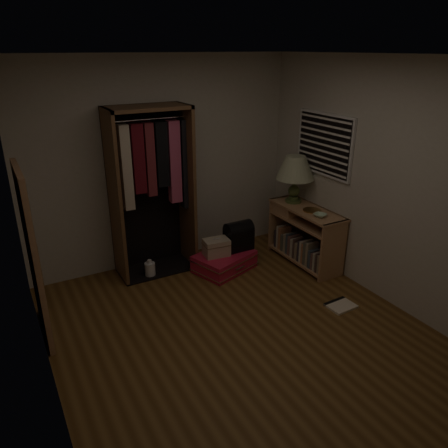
{
  "coord_description": "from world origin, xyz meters",
  "views": [
    {
      "loc": [
        -1.91,
        -3.04,
        2.66
      ],
      "look_at": [
        0.3,
        0.95,
        0.8
      ],
      "focal_mm": 35.0,
      "sensor_mm": 36.0,
      "label": 1
    }
  ],
  "objects_px": {
    "console_bookshelf": "(303,233)",
    "train_case": "(216,247)",
    "floor_mirror": "(33,257)",
    "open_wardrobe": "(153,178)",
    "table_lamp": "(295,169)",
    "pink_suitcase": "(224,261)",
    "black_bag": "(239,235)",
    "white_jug": "(150,269)"
  },
  "relations": [
    {
      "from": "white_jug",
      "to": "pink_suitcase",
      "type": "bearing_deg",
      "value": -17.67
    },
    {
      "from": "black_bag",
      "to": "white_jug",
      "type": "relative_size",
      "value": 1.67
    },
    {
      "from": "console_bookshelf",
      "to": "open_wardrobe",
      "type": "bearing_deg",
      "value": 157.31
    },
    {
      "from": "console_bookshelf",
      "to": "white_jug",
      "type": "xyz_separation_m",
      "value": [
        -1.93,
        0.56,
        -0.3
      ]
    },
    {
      "from": "floor_mirror",
      "to": "train_case",
      "type": "distance_m",
      "value": 2.19
    },
    {
      "from": "open_wardrobe",
      "to": "table_lamp",
      "type": "xyz_separation_m",
      "value": [
        1.75,
        -0.48,
        -0.0
      ]
    },
    {
      "from": "black_bag",
      "to": "table_lamp",
      "type": "height_order",
      "value": "table_lamp"
    },
    {
      "from": "floor_mirror",
      "to": "console_bookshelf",
      "type": "bearing_deg",
      "value": 0.73
    },
    {
      "from": "console_bookshelf",
      "to": "train_case",
      "type": "bearing_deg",
      "value": 166.03
    },
    {
      "from": "floor_mirror",
      "to": "black_bag",
      "type": "bearing_deg",
      "value": 8.19
    },
    {
      "from": "white_jug",
      "to": "console_bookshelf",
      "type": "bearing_deg",
      "value": -16.18
    },
    {
      "from": "pink_suitcase",
      "to": "train_case",
      "type": "height_order",
      "value": "train_case"
    },
    {
      "from": "open_wardrobe",
      "to": "pink_suitcase",
      "type": "bearing_deg",
      "value": -32.52
    },
    {
      "from": "floor_mirror",
      "to": "pink_suitcase",
      "type": "distance_m",
      "value": 2.35
    },
    {
      "from": "open_wardrobe",
      "to": "floor_mirror",
      "type": "xyz_separation_m",
      "value": [
        -1.49,
        -0.77,
        -0.36
      ]
    },
    {
      "from": "open_wardrobe",
      "to": "floor_mirror",
      "type": "bearing_deg",
      "value": -152.65
    },
    {
      "from": "table_lamp",
      "to": "black_bag",
      "type": "bearing_deg",
      "value": 175.94
    },
    {
      "from": "pink_suitcase",
      "to": "black_bag",
      "type": "xyz_separation_m",
      "value": [
        0.23,
        0.04,
        0.31
      ]
    },
    {
      "from": "open_wardrobe",
      "to": "white_jug",
      "type": "relative_size",
      "value": 9.07
    },
    {
      "from": "floor_mirror",
      "to": "table_lamp",
      "type": "height_order",
      "value": "floor_mirror"
    },
    {
      "from": "black_bag",
      "to": "table_lamp",
      "type": "xyz_separation_m",
      "value": [
        0.8,
        -0.06,
        0.78
      ]
    },
    {
      "from": "pink_suitcase",
      "to": "table_lamp",
      "type": "bearing_deg",
      "value": -19.24
    },
    {
      "from": "console_bookshelf",
      "to": "pink_suitcase",
      "type": "height_order",
      "value": "console_bookshelf"
    },
    {
      "from": "train_case",
      "to": "black_bag",
      "type": "bearing_deg",
      "value": 10.68
    },
    {
      "from": "pink_suitcase",
      "to": "black_bag",
      "type": "bearing_deg",
      "value": -9.06
    },
    {
      "from": "console_bookshelf",
      "to": "open_wardrobe",
      "type": "relative_size",
      "value": 0.55
    },
    {
      "from": "train_case",
      "to": "table_lamp",
      "type": "xyz_separation_m",
      "value": [
        1.14,
        -0.03,
        0.87
      ]
    },
    {
      "from": "open_wardrobe",
      "to": "white_jug",
      "type": "xyz_separation_m",
      "value": [
        -0.18,
        -0.17,
        -1.11
      ]
    },
    {
      "from": "open_wardrobe",
      "to": "table_lamp",
      "type": "bearing_deg",
      "value": -15.25
    },
    {
      "from": "floor_mirror",
      "to": "black_bag",
      "type": "relative_size",
      "value": 4.5
    },
    {
      "from": "open_wardrobe",
      "to": "console_bookshelf",
      "type": "bearing_deg",
      "value": -22.69
    },
    {
      "from": "table_lamp",
      "to": "white_jug",
      "type": "height_order",
      "value": "table_lamp"
    },
    {
      "from": "train_case",
      "to": "table_lamp",
      "type": "height_order",
      "value": "table_lamp"
    },
    {
      "from": "console_bookshelf",
      "to": "floor_mirror",
      "type": "bearing_deg",
      "value": -179.27
    },
    {
      "from": "train_case",
      "to": "table_lamp",
      "type": "distance_m",
      "value": 1.44
    },
    {
      "from": "console_bookshelf",
      "to": "table_lamp",
      "type": "xyz_separation_m",
      "value": [
        0.01,
        0.25,
        0.81
      ]
    },
    {
      "from": "console_bookshelf",
      "to": "floor_mirror",
      "type": "height_order",
      "value": "floor_mirror"
    },
    {
      "from": "black_bag",
      "to": "white_jug",
      "type": "height_order",
      "value": "black_bag"
    },
    {
      "from": "console_bookshelf",
      "to": "train_case",
      "type": "xyz_separation_m",
      "value": [
        -1.14,
        0.28,
        -0.06
      ]
    },
    {
      "from": "pink_suitcase",
      "to": "black_bag",
      "type": "distance_m",
      "value": 0.39
    },
    {
      "from": "train_case",
      "to": "white_jug",
      "type": "xyz_separation_m",
      "value": [
        -0.79,
        0.28,
        -0.24
      ]
    },
    {
      "from": "pink_suitcase",
      "to": "console_bookshelf",
      "type": "bearing_deg",
      "value": -32.97
    }
  ]
}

